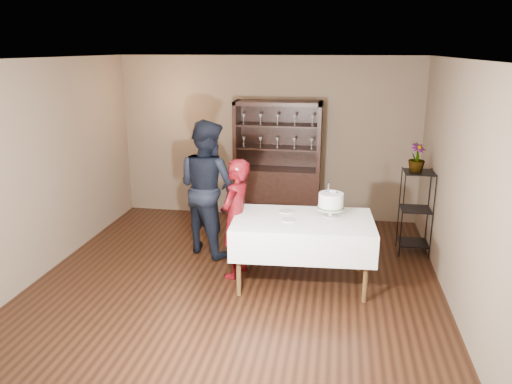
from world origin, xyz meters
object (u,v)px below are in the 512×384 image
at_px(plant_etagere, 416,209).
at_px(potted_plant, 417,158).
at_px(cake_table, 303,234).
at_px(man, 208,187).
at_px(woman, 236,219).
at_px(cake, 331,202).
at_px(china_hutch, 277,182).

distance_m(plant_etagere, potted_plant, 0.73).
distance_m(cake_table, man, 1.65).
xyz_separation_m(cake_table, potted_plant, (1.43, 1.22, 0.74)).
relative_size(woman, man, 0.81).
bearing_deg(cake, potted_plant, 43.55).
relative_size(china_hutch, man, 1.06).
bearing_deg(cake, woman, -176.98).
distance_m(cake_table, cake, 0.52).
xyz_separation_m(cake_table, man, (-1.40, 0.82, 0.30)).
bearing_deg(woman, man, -126.72).
bearing_deg(china_hutch, man, -118.67).
relative_size(woman, potted_plant, 3.90).
height_order(man, potted_plant, man).
bearing_deg(potted_plant, man, -171.90).
bearing_deg(cake_table, man, 149.71).
relative_size(china_hutch, plant_etagere, 1.67).
relative_size(cake, potted_plant, 1.18).
xyz_separation_m(plant_etagere, cake_table, (-1.48, -1.22, -0.01)).
bearing_deg(man, plant_etagere, -140.31).
bearing_deg(cake_table, potted_plant, 40.37).
bearing_deg(plant_etagere, cake_table, -140.45).
distance_m(cake_table, woman, 0.86).
height_order(china_hutch, cake, china_hutch).
distance_m(plant_etagere, cake_table, 1.92).
distance_m(china_hutch, potted_plant, 2.40).
relative_size(plant_etagere, potted_plant, 3.07).
bearing_deg(potted_plant, woman, -153.83).
bearing_deg(china_hutch, cake_table, -75.28).
distance_m(plant_etagere, cake, 1.62).
height_order(plant_etagere, woman, woman).
height_order(cake, potted_plant, potted_plant).
distance_m(plant_etagere, man, 2.92).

